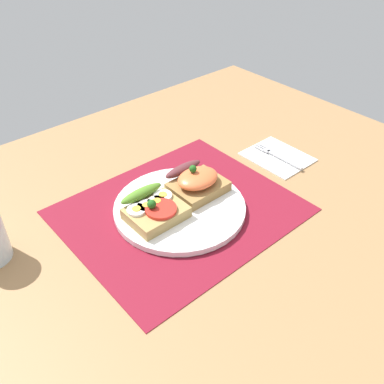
% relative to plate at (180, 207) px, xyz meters
% --- Properties ---
extents(ground_plane, '(1.20, 0.90, 0.03)m').
position_rel_plate_xyz_m(ground_plane, '(0.00, 0.00, -0.02)').
color(ground_plane, '#986F46').
extents(placemat, '(0.40, 0.34, 0.00)m').
position_rel_plate_xyz_m(placemat, '(0.00, 0.00, -0.01)').
color(placemat, maroon).
rests_on(placemat, ground_plane).
extents(plate, '(0.24, 0.24, 0.01)m').
position_rel_plate_xyz_m(plate, '(0.00, 0.00, 0.00)').
color(plate, white).
rests_on(plate, placemat).
extents(sandwich_egg_tomato, '(0.10, 0.09, 0.04)m').
position_rel_plate_xyz_m(sandwich_egg_tomato, '(-0.05, 0.01, 0.02)').
color(sandwich_egg_tomato, '#A88A4F').
rests_on(sandwich_egg_tomato, plate).
extents(sandwich_salmon, '(0.10, 0.09, 0.06)m').
position_rel_plate_xyz_m(sandwich_salmon, '(0.05, 0.01, 0.03)').
color(sandwich_salmon, olive).
rests_on(sandwich_salmon, plate).
extents(napkin, '(0.11, 0.13, 0.01)m').
position_rel_plate_xyz_m(napkin, '(0.28, -0.00, -0.01)').
color(napkin, white).
rests_on(napkin, ground_plane).
extents(fork, '(0.02, 0.13, 0.00)m').
position_rel_plate_xyz_m(fork, '(0.27, 0.00, -0.00)').
color(fork, '#B7B7BC').
rests_on(fork, napkin).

